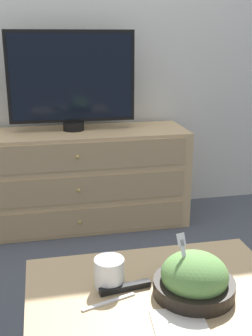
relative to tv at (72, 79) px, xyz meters
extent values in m
plane|color=#474C56|center=(-0.01, 0.20, -0.93)|extent=(12.00, 12.00, 0.00)
cube|color=silver|center=(-0.01, 0.23, 0.37)|extent=(12.00, 0.05, 2.60)
cube|color=tan|center=(-0.01, -0.04, -0.62)|extent=(1.42, 0.43, 0.62)
cube|color=tan|center=(-0.01, -0.26, -0.83)|extent=(1.31, 0.01, 0.16)
sphere|color=tan|center=(-0.01, -0.26, -0.83)|extent=(0.02, 0.02, 0.02)
cube|color=tan|center=(-0.01, -0.26, -0.62)|extent=(1.31, 0.01, 0.16)
sphere|color=tan|center=(-0.01, -0.26, -0.62)|extent=(0.02, 0.02, 0.02)
cube|color=tan|center=(-0.01, -0.26, -0.42)|extent=(1.31, 0.01, 0.16)
sphere|color=tan|center=(-0.01, -0.26, -0.42)|extent=(0.02, 0.02, 0.02)
cylinder|color=black|center=(0.00, 0.00, -0.29)|extent=(0.13, 0.13, 0.05)
cube|color=black|center=(0.00, 0.00, 0.01)|extent=(0.77, 0.04, 0.55)
cube|color=black|center=(0.00, -0.02, 0.01)|extent=(0.73, 0.01, 0.51)
cube|color=tan|center=(0.10, -1.60, -0.47)|extent=(0.76, 0.54, 0.02)
cylinder|color=tan|center=(-0.24, -1.37, -0.70)|extent=(0.04, 0.04, 0.45)
cylinder|color=tan|center=(0.44, -1.37, -0.70)|extent=(0.04, 0.04, 0.45)
cylinder|color=black|center=(0.20, -1.62, -0.43)|extent=(0.23, 0.23, 0.04)
ellipsoid|color=#66994C|center=(0.20, -1.62, -0.39)|extent=(0.19, 0.19, 0.12)
cube|color=white|center=(0.17, -1.63, -0.36)|extent=(0.03, 0.07, 0.14)
cube|color=white|center=(0.16, -1.60, -0.29)|extent=(0.03, 0.02, 0.03)
cylinder|color=beige|center=(-0.03, -1.53, -0.43)|extent=(0.08, 0.08, 0.05)
cylinder|color=white|center=(-0.03, -1.53, -0.41)|extent=(0.09, 0.09, 0.09)
cube|color=silver|center=(0.11, -1.75, -0.45)|extent=(0.15, 0.15, 0.00)
cube|color=white|center=(-0.05, -1.61, -0.45)|extent=(0.16, 0.06, 0.01)
cube|color=black|center=(0.01, -1.56, -0.45)|extent=(0.16, 0.04, 0.02)
camera|label=1|loc=(-0.21, -2.60, 0.25)|focal=45.00mm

